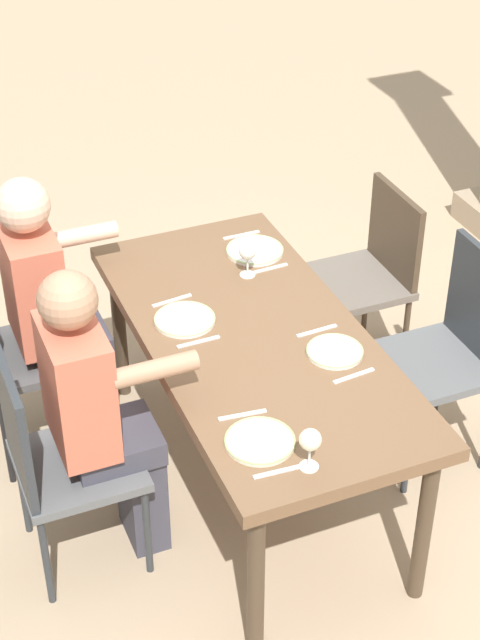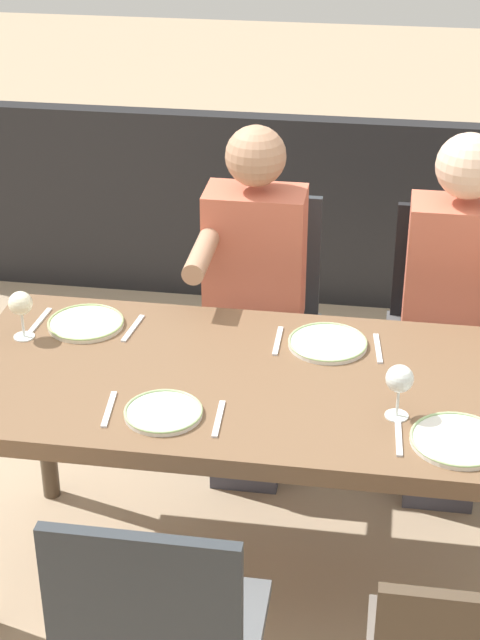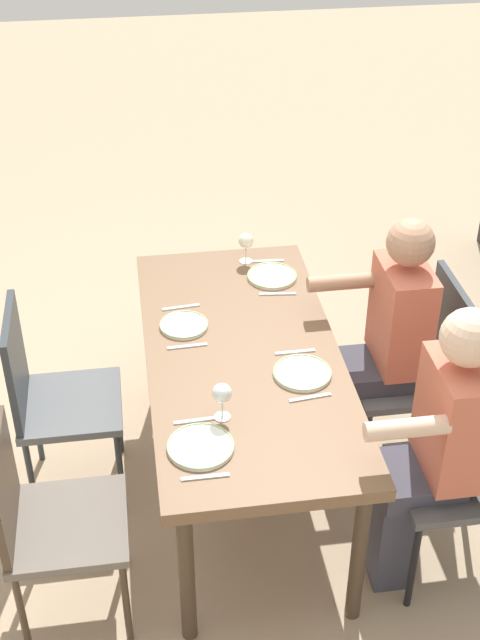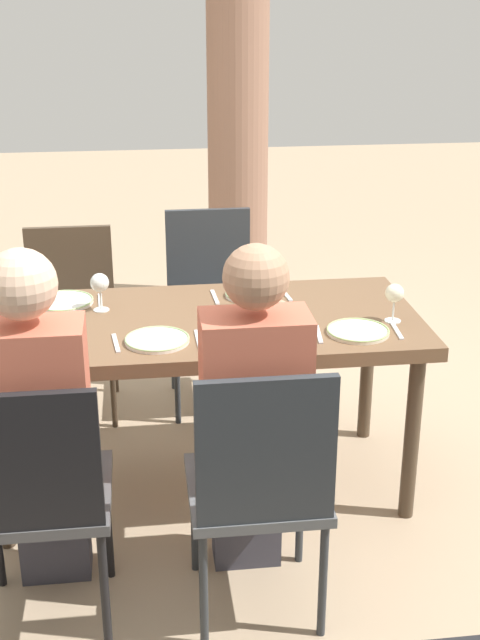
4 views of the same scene
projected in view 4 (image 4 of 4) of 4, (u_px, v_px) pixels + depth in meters
ground_plane at (205, 484)px, 3.55m from camera, size 16.00×16.00×0.00m
dining_table at (202, 335)px, 3.30m from camera, size 1.72×0.81×0.76m
chair_west_north at (71, 307)px, 4.05m from camera, size 0.44×0.44×0.89m
chair_west_south at (36, 491)px, 2.52m from camera, size 0.44×0.44×0.93m
chair_mid_north at (211, 295)px, 4.12m from camera, size 0.44×0.44×0.96m
chair_mid_south at (260, 481)px, 2.60m from camera, size 0.44×0.44×0.94m
diner_woman_green at (253, 412)px, 2.72m from camera, size 0.35×0.49×1.26m
diner_man_white at (37, 421)px, 2.64m from camera, size 0.35×0.50×1.28m
stone_column_centre at (238, 76)px, 5.12m from camera, size 0.50×0.50×2.98m
plate_0 at (63, 301)px, 3.42m from camera, size 0.25×0.25×0.02m
wine_glass_0 at (100, 284)px, 3.31m from camera, size 0.08×0.08×0.16m
fork_0 at (26, 304)px, 3.41m from camera, size 0.02×0.17×0.01m
spoon_0 at (100, 301)px, 3.44m from camera, size 0.02×0.17×0.01m
plate_1 at (157, 340)px, 3.05m from camera, size 0.24×0.24×0.02m
fork_1 at (116, 343)px, 3.03m from camera, size 0.04×0.17×0.01m
spoon_1 at (198, 339)px, 3.07m from camera, size 0.02×0.17×0.01m
plate_2 at (250, 294)px, 3.50m from camera, size 0.21×0.21×0.02m
fork_2 at (215, 297)px, 3.49m from camera, size 0.02×0.17×0.01m
spoon_2 at (285, 294)px, 3.52m from camera, size 0.03×0.17×0.01m
plate_3 at (358, 331)px, 3.13m from camera, size 0.24×0.24×0.02m
wine_glass_3 at (394, 294)px, 3.20m from camera, size 0.07×0.07×0.15m
fork_3 at (319, 334)px, 3.11m from camera, size 0.03×0.17×0.01m
spoon_3 at (397, 330)px, 3.15m from camera, size 0.03×0.17×0.01m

